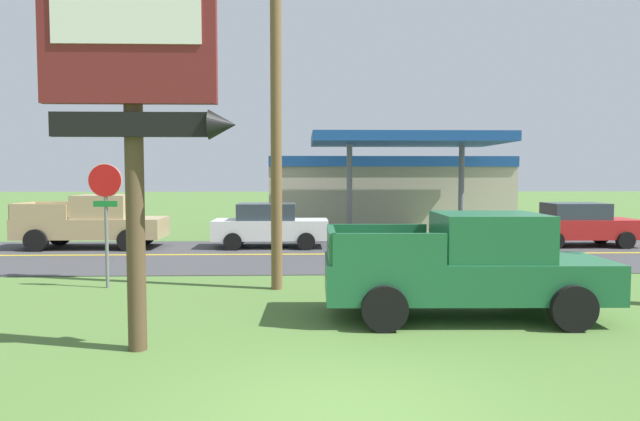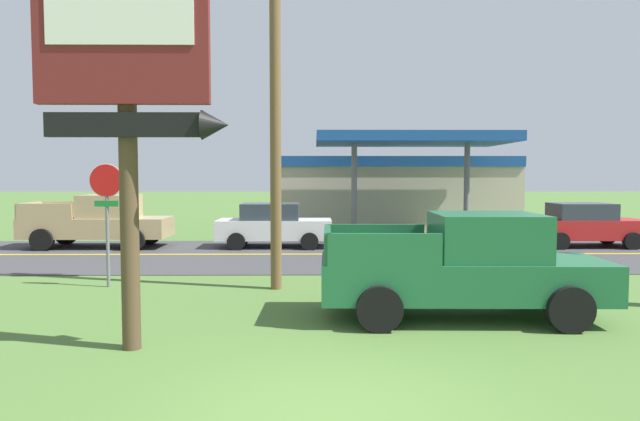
{
  "view_description": "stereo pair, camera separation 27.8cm",
  "coord_description": "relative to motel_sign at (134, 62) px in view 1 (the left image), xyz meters",
  "views": [
    {
      "loc": [
        -0.43,
        -6.14,
        2.66
      ],
      "look_at": [
        0.0,
        8.0,
        1.8
      ],
      "focal_mm": 32.14,
      "sensor_mm": 36.0,
      "label": 1
    },
    {
      "loc": [
        -0.16,
        -6.15,
        2.66
      ],
      "look_at": [
        0.0,
        8.0,
        1.8
      ],
      "focal_mm": 32.14,
      "sensor_mm": 36.0,
      "label": 2
    }
  ],
  "objects": [
    {
      "name": "road_asphalt",
      "position": [
        2.9,
        10.58,
        -4.32
      ],
      "size": [
        140.0,
        8.0,
        0.02
      ],
      "primitive_type": "cube",
      "color": "#3D3D3F",
      "rests_on": "ground"
    },
    {
      "name": "pickup_tan_on_road",
      "position": [
        -5.16,
        12.58,
        -3.37
      ],
      "size": [
        5.2,
        2.24,
        1.96
      ],
      "color": "tan",
      "rests_on": "ground"
    },
    {
      "name": "motel_sign",
      "position": [
        0.0,
        0.0,
        0.0
      ],
      "size": [
        2.83,
        0.54,
        6.49
      ],
      "color": "brown",
      "rests_on": "ground"
    },
    {
      "name": "car_red_far_lane",
      "position": [
        12.83,
        12.58,
        -3.5
      ],
      "size": [
        4.2,
        2.0,
        1.64
      ],
      "color": "red",
      "rests_on": "ground"
    },
    {
      "name": "car_white_mid_lane",
      "position": [
        1.25,
        12.58,
        -3.5
      ],
      "size": [
        4.2,
        2.0,
        1.64
      ],
      "color": "silver",
      "rests_on": "ground"
    },
    {
      "name": "gas_station",
      "position": [
        6.86,
        21.35,
        -2.39
      ],
      "size": [
        12.0,
        11.5,
        4.4
      ],
      "color": "beige",
      "rests_on": "ground"
    },
    {
      "name": "road_centre_line",
      "position": [
        2.9,
        10.58,
        -4.31
      ],
      "size": [
        126.0,
        0.2,
        0.01
      ],
      "primitive_type": "cube",
      "color": "gold",
      "rests_on": "road_asphalt"
    },
    {
      "name": "stop_sign",
      "position": [
        -2.17,
        5.04,
        -2.3
      ],
      "size": [
        0.8,
        0.08,
        2.95
      ],
      "color": "slate",
      "rests_on": "ground"
    },
    {
      "name": "pickup_green_parked_on_lawn",
      "position": [
        5.56,
        1.98,
        -3.37
      ],
      "size": [
        5.25,
        2.34,
        1.96
      ],
      "color": "#1E6038",
      "rests_on": "ground"
    },
    {
      "name": "ground_plane",
      "position": [
        2.9,
        -2.42,
        -4.33
      ],
      "size": [
        180.0,
        180.0,
        0.0
      ],
      "primitive_type": "plane",
      "color": "#4C7033"
    },
    {
      "name": "utility_pole",
      "position": [
        1.86,
        4.79,
        0.89
      ],
      "size": [
        1.93,
        0.26,
        9.82
      ],
      "color": "brown",
      "rests_on": "ground"
    }
  ]
}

